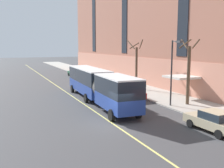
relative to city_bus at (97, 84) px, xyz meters
name	(u,v)px	position (x,y,z in m)	size (l,w,h in m)	color
ground_plane	(116,123)	(-1.42, -8.15, -2.06)	(260.00, 260.00, 0.00)	#424244
sidewalk	(189,104)	(8.48, -5.15, -1.98)	(5.88, 160.00, 0.15)	#ADA89E
city_bus	(97,84)	(0.00, 0.00, 0.00)	(3.34, 17.75, 3.54)	navy
parked_car_red_0	(85,76)	(4.35, 18.58, -1.27)	(2.02, 4.60, 1.56)	#B21E19
parked_car_red_1	(131,92)	(4.29, 0.10, -1.28)	(2.04, 4.33, 1.56)	#B21E19
parked_car_champagne_3	(214,121)	(4.32, -12.83, -1.27)	(2.13, 4.55, 1.56)	#BCAD89
parked_car_black_4	(100,82)	(4.22, 10.49, -1.28)	(2.05, 4.41, 1.56)	black
parked_car_green_6	(74,72)	(4.37, 25.66, -1.28)	(2.00, 4.35, 1.56)	#23603D
street_tree_mid_block	(188,71)	(8.10, -5.27, 1.57)	(1.72, 1.69, 6.81)	brown
street_tree_far_uptown	(136,64)	(8.07, 5.92, 1.57)	(1.88, 1.95, 6.96)	brown
street_lamp	(173,66)	(6.14, -5.29, 2.17)	(0.36, 1.48, 6.63)	#2D2D30
fire_hydrant	(113,84)	(6.04, 9.39, -1.56)	(0.42, 0.24, 0.72)	red
lane_centerline	(100,115)	(-1.70, -5.15, -2.05)	(0.16, 140.00, 0.01)	#E0D66B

